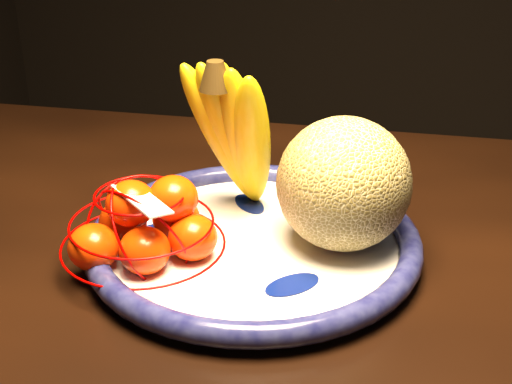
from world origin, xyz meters
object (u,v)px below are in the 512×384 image
(cantaloupe, at_px, (344,184))
(mandarin_bag, at_px, (147,226))
(banana_bunch, at_px, (237,130))
(fruit_bowl, at_px, (253,242))

(cantaloupe, bearing_deg, mandarin_bag, -157.51)
(cantaloupe, height_order, banana_bunch, banana_bunch)
(fruit_bowl, distance_m, banana_bunch, 0.13)
(cantaloupe, relative_size, banana_bunch, 0.69)
(fruit_bowl, height_order, mandarin_bag, mandarin_bag)
(mandarin_bag, bearing_deg, cantaloupe, 22.49)
(fruit_bowl, xyz_separation_m, banana_bunch, (-0.04, 0.06, 0.10))
(cantaloupe, bearing_deg, banana_bunch, 163.32)
(fruit_bowl, bearing_deg, cantaloupe, 15.50)
(cantaloupe, distance_m, mandarin_bag, 0.21)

